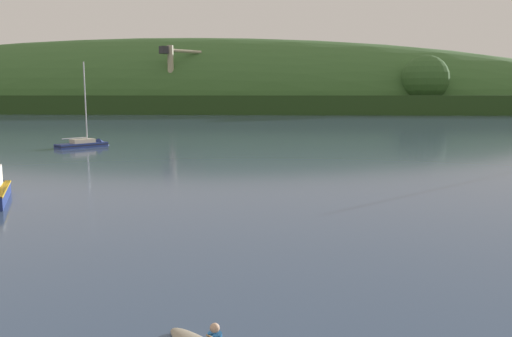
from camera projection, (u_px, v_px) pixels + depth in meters
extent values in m
cube|color=#27431B|center=(182.00, 103.00, 183.60)|extent=(467.69, 108.61, 5.66)
ellipsoid|color=#38602D|center=(177.00, 109.00, 209.89)|extent=(376.93, 121.76, 56.75)
sphere|color=#38602D|center=(199.00, 86.00, 170.04)|extent=(8.76, 8.76, 8.76)
sphere|color=#38602D|center=(425.00, 79.00, 165.10)|extent=(15.31, 15.31, 15.31)
cube|color=#4C4C51|center=(172.00, 109.00, 169.84)|extent=(6.19, 6.19, 2.00)
cylinder|color=#BCB293|center=(171.00, 76.00, 168.25)|extent=(2.00, 2.00, 20.02)
cylinder|color=#BCB293|center=(184.00, 51.00, 170.46)|extent=(11.13, 9.32, 1.10)
cube|color=#333338|center=(164.00, 50.00, 165.50)|extent=(3.44, 3.53, 2.40)
cube|color=navy|center=(82.00, 148.00, 56.86)|extent=(5.27, 5.27, 1.02)
cone|color=navy|center=(104.00, 146.00, 58.85)|extent=(2.25, 2.25, 1.78)
cube|color=black|center=(82.00, 145.00, 56.81)|extent=(5.28, 5.29, 0.10)
cube|color=#BCB299|center=(83.00, 141.00, 56.85)|extent=(2.67, 2.67, 0.44)
cylinder|color=silver|center=(85.00, 103.00, 56.63)|extent=(0.13, 0.13, 9.00)
cylinder|color=silver|center=(75.00, 138.00, 56.15)|extent=(2.15, 2.15, 0.10)
sphere|color=tan|center=(215.00, 328.00, 11.05)|extent=(0.22, 0.22, 0.22)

